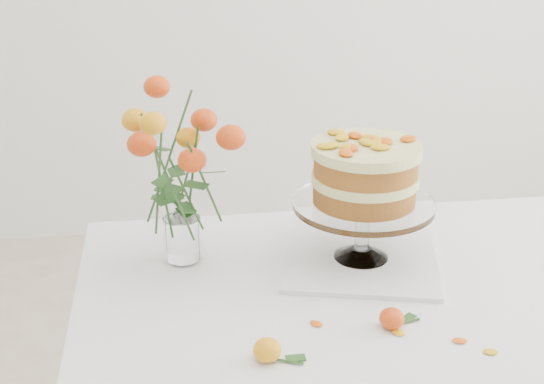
{
  "coord_description": "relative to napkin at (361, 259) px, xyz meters",
  "views": [
    {
      "loc": [
        -0.51,
        -1.21,
        1.51
      ],
      "look_at": [
        -0.31,
        0.21,
        0.92
      ],
      "focal_mm": 50.0,
      "sensor_mm": 36.0,
      "label": 1
    }
  ],
  "objects": [
    {
      "name": "stray_petal_d",
      "position": [
        -0.14,
        -0.23,
        -0.0
      ],
      "size": [
        0.03,
        0.02,
        0.0
      ],
      "primitive_type": "ellipsoid",
      "color": "#EDB20E",
      "rests_on": "table"
    },
    {
      "name": "loose_rose_far",
      "position": [
        -0.01,
        -0.26,
        0.01
      ],
      "size": [
        0.08,
        0.05,
        0.04
      ],
      "rotation": [
        0.0,
        0.0,
        0.26
      ],
      "color": "red",
      "rests_on": "table"
    },
    {
      "name": "stray_petal_b",
      "position": [
        0.1,
        -0.32,
        -0.0
      ],
      "size": [
        0.03,
        0.02,
        0.0
      ],
      "primitive_type": "ellipsoid",
      "color": "#EDB20E",
      "rests_on": "table"
    },
    {
      "name": "stray_petal_a",
      "position": [
        -0.0,
        -0.28,
        -0.0
      ],
      "size": [
        0.03,
        0.02,
        0.0
      ],
      "primitive_type": "ellipsoid",
      "color": "#EDB20E",
      "rests_on": "table"
    },
    {
      "name": "loose_rose_near",
      "position": [
        -0.25,
        -0.33,
        0.02
      ],
      "size": [
        0.08,
        0.05,
        0.04
      ],
      "rotation": [
        0.0,
        0.0,
        -0.4
      ],
      "color": "orange",
      "rests_on": "table"
    },
    {
      "name": "stray_petal_c",
      "position": [
        0.14,
        -0.36,
        -0.0
      ],
      "size": [
        0.03,
        0.02,
        0.0
      ],
      "primitive_type": "ellipsoid",
      "color": "#EDB20E",
      "rests_on": "table"
    },
    {
      "name": "cake_stand",
      "position": [
        0.0,
        0.0,
        0.18
      ],
      "size": [
        0.29,
        0.29,
        0.26
      ],
      "rotation": [
        0.0,
        0.0,
        0.18
      ],
      "color": "white",
      "rests_on": "napkin"
    },
    {
      "name": "rose_vase",
      "position": [
        -0.37,
        0.06,
        0.23
      ],
      "size": [
        0.33,
        0.33,
        0.4
      ],
      "rotation": [
        0.0,
        0.0,
        0.35
      ],
      "color": "white",
      "rests_on": "table"
    },
    {
      "name": "napkin",
      "position": [
        0.0,
        0.0,
        0.0
      ],
      "size": [
        0.39,
        0.39,
        0.01
      ],
      "primitive_type": "cube",
      "rotation": [
        0.0,
        0.0,
        -0.25
      ],
      "color": "white",
      "rests_on": "table"
    },
    {
      "name": "table",
      "position": [
        0.12,
        -0.18,
        -0.09
      ],
      "size": [
        1.43,
        0.93,
        0.76
      ],
      "color": "tan",
      "rests_on": "ground"
    }
  ]
}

